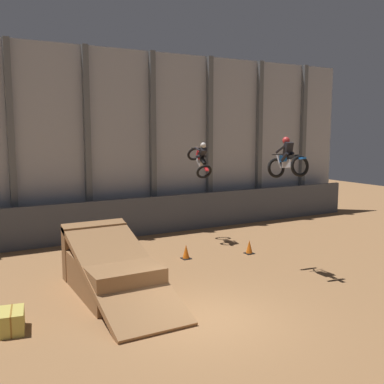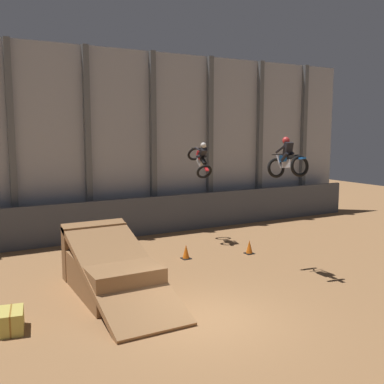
{
  "view_description": "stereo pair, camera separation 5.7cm",
  "coord_description": "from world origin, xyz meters",
  "px_view_note": "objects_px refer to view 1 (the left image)",
  "views": [
    {
      "loc": [
        -6.06,
        -9.95,
        5.08
      ],
      "look_at": [
        2.67,
        5.71,
        2.66
      ],
      "focal_mm": 42.0,
      "sensor_mm": 36.0,
      "label": 1
    },
    {
      "loc": [
        -6.01,
        -9.98,
        5.08
      ],
      "look_at": [
        2.67,
        5.71,
        2.66
      ],
      "focal_mm": 42.0,
      "sensor_mm": 36.0,
      "label": 2
    }
  ],
  "objects_px": {
    "rider_bike_left_air": "(200,159)",
    "traffic_cone_arena_edge": "(186,252)",
    "traffic_cone_near_ramp": "(249,247)",
    "hay_bale_trackside": "(12,321)",
    "dirt_ramp": "(110,269)",
    "rider_bike_right_air": "(287,161)"
  },
  "relations": [
    {
      "from": "rider_bike_left_air",
      "to": "traffic_cone_arena_edge",
      "type": "relative_size",
      "value": 3.21
    },
    {
      "from": "dirt_ramp",
      "to": "hay_bale_trackside",
      "type": "distance_m",
      "value": 3.67
    },
    {
      "from": "rider_bike_left_air",
      "to": "rider_bike_right_air",
      "type": "bearing_deg",
      "value": -78.7
    },
    {
      "from": "rider_bike_right_air",
      "to": "dirt_ramp",
      "type": "bearing_deg",
      "value": 173.21
    },
    {
      "from": "hay_bale_trackside",
      "to": "traffic_cone_near_ramp",
      "type": "bearing_deg",
      "value": 17.41
    },
    {
      "from": "rider_bike_left_air",
      "to": "rider_bike_right_air",
      "type": "xyz_separation_m",
      "value": [
        0.27,
        -5.64,
        0.22
      ]
    },
    {
      "from": "rider_bike_left_air",
      "to": "traffic_cone_arena_edge",
      "type": "distance_m",
      "value": 4.74
    },
    {
      "from": "rider_bike_right_air",
      "to": "traffic_cone_arena_edge",
      "type": "distance_m",
      "value": 5.51
    },
    {
      "from": "rider_bike_right_air",
      "to": "rider_bike_left_air",
      "type": "bearing_deg",
      "value": 98.2
    },
    {
      "from": "rider_bike_right_air",
      "to": "traffic_cone_near_ramp",
      "type": "distance_m",
      "value": 4.64
    },
    {
      "from": "dirt_ramp",
      "to": "traffic_cone_near_ramp",
      "type": "relative_size",
      "value": 9.75
    },
    {
      "from": "dirt_ramp",
      "to": "hay_bale_trackside",
      "type": "bearing_deg",
      "value": -151.85
    },
    {
      "from": "rider_bike_left_air",
      "to": "hay_bale_trackside",
      "type": "height_order",
      "value": "rider_bike_left_air"
    },
    {
      "from": "traffic_cone_near_ramp",
      "to": "hay_bale_trackside",
      "type": "height_order",
      "value": "traffic_cone_near_ramp"
    },
    {
      "from": "rider_bike_left_air",
      "to": "hay_bale_trackside",
      "type": "relative_size",
      "value": 1.88
    },
    {
      "from": "rider_bike_left_air",
      "to": "traffic_cone_near_ramp",
      "type": "bearing_deg",
      "value": -69.27
    },
    {
      "from": "rider_bike_right_air",
      "to": "traffic_cone_near_ramp",
      "type": "bearing_deg",
      "value": 87.44
    },
    {
      "from": "rider_bike_left_air",
      "to": "traffic_cone_near_ramp",
      "type": "xyz_separation_m",
      "value": [
        0.64,
        -2.98,
        -3.56
      ]
    },
    {
      "from": "rider_bike_right_air",
      "to": "hay_bale_trackside",
      "type": "distance_m",
      "value": 10.09
    },
    {
      "from": "dirt_ramp",
      "to": "rider_bike_right_air",
      "type": "height_order",
      "value": "rider_bike_right_air"
    },
    {
      "from": "dirt_ramp",
      "to": "rider_bike_left_air",
      "type": "bearing_deg",
      "value": 36.33
    },
    {
      "from": "dirt_ramp",
      "to": "traffic_cone_arena_edge",
      "type": "xyz_separation_m",
      "value": [
        3.82,
        1.94,
        -0.4
      ]
    }
  ]
}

